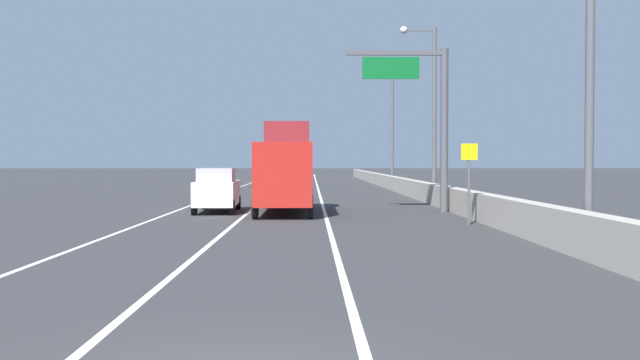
{
  "coord_description": "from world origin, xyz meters",
  "views": [
    {
      "loc": [
        0.84,
        -7.51,
        2.37
      ],
      "look_at": [
        1.5,
        41.21,
        1.07
      ],
      "focal_mm": 40.55,
      "sensor_mm": 36.0,
      "label": 1
    }
  ],
  "objects_px": {
    "car_gray_0": "(263,175)",
    "box_truck": "(286,170)",
    "overhead_sign_gantry": "(428,109)",
    "lamp_post_right_near": "(581,30)",
    "speed_advisory_sign": "(469,177)",
    "car_white_2": "(217,190)",
    "lamp_post_right_second": "(430,101)",
    "car_silver_1": "(296,173)",
    "lamp_post_right_third": "(389,122)"
  },
  "relations": [
    {
      "from": "car_gray_0",
      "to": "box_truck",
      "type": "height_order",
      "value": "box_truck"
    },
    {
      "from": "overhead_sign_gantry",
      "to": "lamp_post_right_near",
      "type": "distance_m",
      "value": 14.04
    },
    {
      "from": "overhead_sign_gantry",
      "to": "box_truck",
      "type": "relative_size",
      "value": 0.9
    },
    {
      "from": "overhead_sign_gantry",
      "to": "box_truck",
      "type": "xyz_separation_m",
      "value": [
        -6.52,
        -0.26,
        -2.8
      ]
    },
    {
      "from": "speed_advisory_sign",
      "to": "car_white_2",
      "type": "xyz_separation_m",
      "value": [
        -10.14,
        6.74,
        -0.75
      ]
    },
    {
      "from": "lamp_post_right_near",
      "to": "lamp_post_right_second",
      "type": "height_order",
      "value": "same"
    },
    {
      "from": "speed_advisory_sign",
      "to": "lamp_post_right_second",
      "type": "relative_size",
      "value": 0.29
    },
    {
      "from": "speed_advisory_sign",
      "to": "car_white_2",
      "type": "bearing_deg",
      "value": 146.4
    },
    {
      "from": "car_silver_1",
      "to": "car_white_2",
      "type": "height_order",
      "value": "car_white_2"
    },
    {
      "from": "car_gray_0",
      "to": "box_truck",
      "type": "distance_m",
      "value": 35.03
    },
    {
      "from": "lamp_post_right_near",
      "to": "box_truck",
      "type": "bearing_deg",
      "value": 121.4
    },
    {
      "from": "lamp_post_right_near",
      "to": "lamp_post_right_third",
      "type": "distance_m",
      "value": 45.59
    },
    {
      "from": "car_silver_1",
      "to": "car_white_2",
      "type": "bearing_deg",
      "value": -93.27
    },
    {
      "from": "car_white_2",
      "to": "box_truck",
      "type": "height_order",
      "value": "box_truck"
    },
    {
      "from": "lamp_post_right_third",
      "to": "box_truck",
      "type": "distance_m",
      "value": 33.25
    },
    {
      "from": "box_truck",
      "to": "car_silver_1",
      "type": "bearing_deg",
      "value": 90.55
    },
    {
      "from": "lamp_post_right_second",
      "to": "car_gray_0",
      "type": "bearing_deg",
      "value": 114.0
    },
    {
      "from": "lamp_post_right_near",
      "to": "car_gray_0",
      "type": "relative_size",
      "value": 2.18
    },
    {
      "from": "car_gray_0",
      "to": "car_white_2",
      "type": "height_order",
      "value": "car_white_2"
    },
    {
      "from": "lamp_post_right_second",
      "to": "speed_advisory_sign",
      "type": "bearing_deg",
      "value": -94.14
    },
    {
      "from": "car_white_2",
      "to": "box_truck",
      "type": "distance_m",
      "value": 3.33
    },
    {
      "from": "speed_advisory_sign",
      "to": "car_white_2",
      "type": "distance_m",
      "value": 12.2
    },
    {
      "from": "lamp_post_right_near",
      "to": "car_white_2",
      "type": "xyz_separation_m",
      "value": [
        -11.49,
        14.05,
        -4.83
      ]
    },
    {
      "from": "car_white_2",
      "to": "car_gray_0",
      "type": "bearing_deg",
      "value": 90.29
    },
    {
      "from": "lamp_post_right_near",
      "to": "car_gray_0",
      "type": "height_order",
      "value": "lamp_post_right_near"
    },
    {
      "from": "speed_advisory_sign",
      "to": "box_truck",
      "type": "relative_size",
      "value": 0.36
    },
    {
      "from": "lamp_post_right_third",
      "to": "car_white_2",
      "type": "height_order",
      "value": "lamp_post_right_third"
    },
    {
      "from": "car_gray_0",
      "to": "car_white_2",
      "type": "bearing_deg",
      "value": -89.71
    },
    {
      "from": "lamp_post_right_near",
      "to": "speed_advisory_sign",
      "type": "bearing_deg",
      "value": 100.43
    },
    {
      "from": "car_white_2",
      "to": "car_silver_1",
      "type": "bearing_deg",
      "value": 86.73
    },
    {
      "from": "car_gray_0",
      "to": "lamp_post_right_near",
      "type": "bearing_deg",
      "value": -76.48
    },
    {
      "from": "lamp_post_right_second",
      "to": "car_white_2",
      "type": "xyz_separation_m",
      "value": [
        -11.26,
        -8.75,
        -4.83
      ]
    },
    {
      "from": "lamp_post_right_near",
      "to": "car_gray_0",
      "type": "distance_m",
      "value": 50.09
    },
    {
      "from": "overhead_sign_gantry",
      "to": "box_truck",
      "type": "bearing_deg",
      "value": -177.68
    },
    {
      "from": "lamp_post_right_near",
      "to": "car_gray_0",
      "type": "xyz_separation_m",
      "value": [
        -11.66,
        48.48,
        -4.83
      ]
    },
    {
      "from": "overhead_sign_gantry",
      "to": "lamp_post_right_third",
      "type": "xyz_separation_m",
      "value": [
        1.71,
        31.71,
        1.11
      ]
    },
    {
      "from": "speed_advisory_sign",
      "to": "car_gray_0",
      "type": "height_order",
      "value": "speed_advisory_sign"
    },
    {
      "from": "lamp_post_right_near",
      "to": "lamp_post_right_third",
      "type": "height_order",
      "value": "same"
    },
    {
      "from": "speed_advisory_sign",
      "to": "box_truck",
      "type": "bearing_deg",
      "value": 137.83
    },
    {
      "from": "car_gray_0",
      "to": "overhead_sign_gantry",
      "type": "bearing_deg",
      "value": -74.07
    },
    {
      "from": "lamp_post_right_near",
      "to": "box_truck",
      "type": "distance_m",
      "value": 16.42
    },
    {
      "from": "lamp_post_right_second",
      "to": "lamp_post_right_third",
      "type": "xyz_separation_m",
      "value": [
        0.14,
        22.79,
        0.0
      ]
    },
    {
      "from": "speed_advisory_sign",
      "to": "lamp_post_right_second",
      "type": "bearing_deg",
      "value": 85.86
    },
    {
      "from": "overhead_sign_gantry",
      "to": "lamp_post_right_third",
      "type": "relative_size",
      "value": 0.74
    },
    {
      "from": "car_silver_1",
      "to": "box_truck",
      "type": "distance_m",
      "value": 48.03
    },
    {
      "from": "lamp_post_right_third",
      "to": "box_truck",
      "type": "xyz_separation_m",
      "value": [
        -8.23,
        -31.97,
        -3.91
      ]
    },
    {
      "from": "lamp_post_right_third",
      "to": "box_truck",
      "type": "height_order",
      "value": "lamp_post_right_third"
    },
    {
      "from": "lamp_post_right_third",
      "to": "car_white_2",
      "type": "xyz_separation_m",
      "value": [
        -11.41,
        -31.54,
        -4.83
      ]
    },
    {
      "from": "overhead_sign_gantry",
      "to": "car_white_2",
      "type": "relative_size",
      "value": 1.56
    },
    {
      "from": "lamp_post_right_near",
      "to": "car_silver_1",
      "type": "height_order",
      "value": "lamp_post_right_near"
    }
  ]
}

